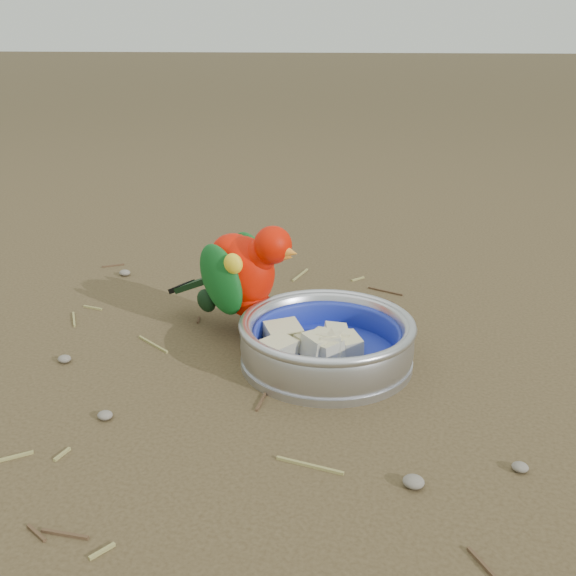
% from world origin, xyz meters
% --- Properties ---
extents(ground, '(60.00, 60.00, 0.00)m').
position_xyz_m(ground, '(0.00, 0.00, 0.00)').
color(ground, '#4A3B24').
extents(food_bowl, '(0.22, 0.22, 0.02)m').
position_xyz_m(food_bowl, '(0.09, 0.10, 0.01)').
color(food_bowl, '#B2B2BA').
rests_on(food_bowl, ground).
extents(bowl_wall, '(0.22, 0.22, 0.04)m').
position_xyz_m(bowl_wall, '(0.09, 0.10, 0.04)').
color(bowl_wall, '#B2B2BA').
rests_on(bowl_wall, food_bowl).
extents(fruit_wedges, '(0.13, 0.13, 0.03)m').
position_xyz_m(fruit_wedges, '(0.09, 0.10, 0.03)').
color(fruit_wedges, beige).
rests_on(fruit_wedges, food_bowl).
extents(lory_parrot, '(0.22, 0.15, 0.16)m').
position_xyz_m(lory_parrot, '(-0.04, 0.16, 0.08)').
color(lory_parrot, red).
rests_on(lory_parrot, ground).
extents(ground_debris, '(0.90, 0.80, 0.01)m').
position_xyz_m(ground_debris, '(0.05, 0.06, 0.00)').
color(ground_debris, olive).
rests_on(ground_debris, ground).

